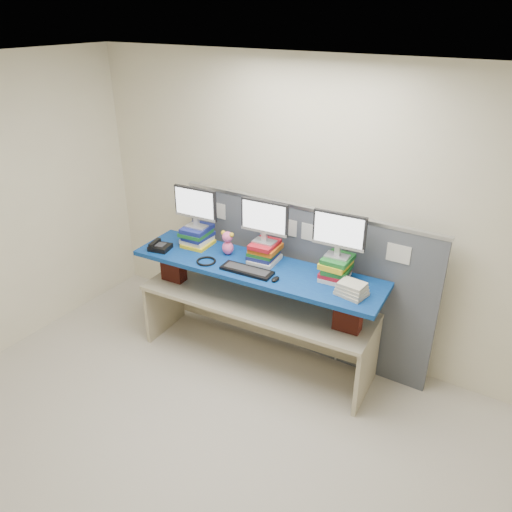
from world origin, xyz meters
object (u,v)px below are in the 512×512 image
Objects in this scene: desk at (256,312)px; monitor_right at (339,232)px; desk_phone at (159,247)px; keyboard at (247,270)px; monitor_center at (264,219)px; blue_board at (256,268)px; monitor_left at (195,205)px.

desk is 5.01× the size of monitor_right.
monitor_right is 1.76m from desk_phone.
desk_phone is at bearing -179.66° from keyboard.
monitor_center reaches higher than keyboard.
blue_board is (0.00, 0.00, 0.47)m from desk.
monitor_left is at bearing 160.01° from keyboard.
monitor_center is at bearing 81.29° from keyboard.
monitor_right is 0.94× the size of keyboard.
monitor_right reaches higher than blue_board.
blue_board is 0.85m from monitor_left.
monitor_right is (0.70, 0.16, 0.46)m from blue_board.
desk_phone is (-1.67, -0.36, -0.40)m from monitor_right.
blue_board is 0.45m from monitor_center.
monitor_center is at bearing 79.93° from desk.
monitor_right is 2.07× the size of desk_phone.
keyboard is (-0.01, -0.14, 0.51)m from desk.
monitor_left is 1.43m from monitor_right.
blue_board is at bearing 82.50° from keyboard.
monitor_right is at bearing 19.17° from keyboard.
monitor_left is at bearing 170.61° from desk.
desk_phone is at bearing -135.43° from monitor_left.
keyboard is (-0.01, -0.14, 0.04)m from blue_board.
blue_board is 10.72× the size of desk_phone.
keyboard is 0.96m from desk_phone.
monitor_center reaches higher than blue_board.
keyboard is at bearing -19.98° from monitor_left.
blue_board is at bearing 0.00° from desk.
desk_phone reaches higher than keyboard.
blue_board is 5.18× the size of monitor_right.
monitor_center is 2.07× the size of desk_phone.
desk is 0.47m from blue_board.
blue_board is 4.85× the size of keyboard.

